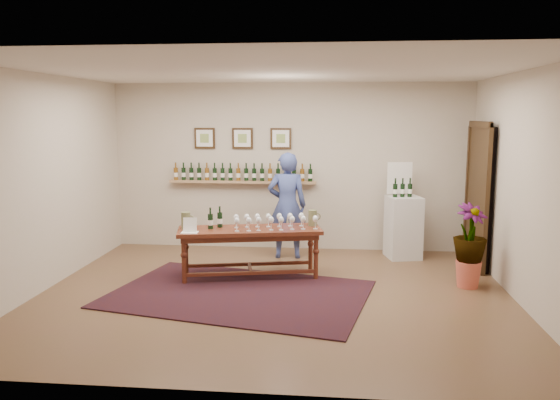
# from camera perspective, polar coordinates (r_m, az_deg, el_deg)

# --- Properties ---
(ground) EXTENTS (6.00, 6.00, 0.00)m
(ground) POSITION_cam_1_polar(r_m,az_deg,el_deg) (7.07, -0.65, -9.86)
(ground) COLOR brown
(ground) RESTS_ON ground
(room_shell) EXTENTS (6.00, 6.00, 6.00)m
(room_shell) POSITION_cam_1_polar(r_m,az_deg,el_deg) (8.70, 14.69, 0.99)
(room_shell) COLOR beige
(room_shell) RESTS_ON ground
(rug) EXTENTS (3.56, 2.75, 0.02)m
(rug) POSITION_cam_1_polar(r_m,az_deg,el_deg) (7.09, -4.31, -9.74)
(rug) COLOR #48160C
(rug) RESTS_ON ground
(tasting_table) EXTENTS (2.07, 1.03, 0.70)m
(tasting_table) POSITION_cam_1_polar(r_m,az_deg,el_deg) (7.65, -3.18, -3.76)
(tasting_table) COLOR #4F1C13
(tasting_table) RESTS_ON ground
(table_glasses) EXTENTS (1.47, 0.66, 0.20)m
(table_glasses) POSITION_cam_1_polar(r_m,az_deg,el_deg) (7.60, -0.53, -2.24)
(table_glasses) COLOR white
(table_glasses) RESTS_ON tasting_table
(table_bottles) EXTENTS (0.35, 0.25, 0.34)m
(table_bottles) POSITION_cam_1_polar(r_m,az_deg,el_deg) (7.66, -6.80, -1.70)
(table_bottles) COLOR black
(table_bottles) RESTS_ON tasting_table
(pitcher_left) EXTENTS (0.18, 0.18, 0.24)m
(pitcher_left) POSITION_cam_1_polar(r_m,az_deg,el_deg) (7.66, -9.81, -2.14)
(pitcher_left) COLOR #62653E
(pitcher_left) RESTS_ON tasting_table
(pitcher_right) EXTENTS (0.16, 0.16, 0.23)m
(pitcher_right) POSITION_cam_1_polar(r_m,az_deg,el_deg) (7.80, 3.42, -1.88)
(pitcher_right) COLOR #62653E
(pitcher_right) RESTS_ON tasting_table
(menu_card) EXTENTS (0.23, 0.17, 0.20)m
(menu_card) POSITION_cam_1_polar(r_m,az_deg,el_deg) (7.45, -9.40, -2.59)
(menu_card) COLOR white
(menu_card) RESTS_ON tasting_table
(display_pedestal) EXTENTS (0.59, 0.59, 0.99)m
(display_pedestal) POSITION_cam_1_polar(r_m,az_deg,el_deg) (8.94, 12.76, -2.80)
(display_pedestal) COLOR silver
(display_pedestal) RESTS_ON ground
(pedestal_bottles) EXTENTS (0.34, 0.16, 0.33)m
(pedestal_bottles) POSITION_cam_1_polar(r_m,az_deg,el_deg) (8.79, 12.69, 1.36)
(pedestal_bottles) COLOR black
(pedestal_bottles) RESTS_ON display_pedestal
(info_sign) EXTENTS (0.40, 0.11, 0.56)m
(info_sign) POSITION_cam_1_polar(r_m,az_deg,el_deg) (8.96, 12.39, 2.26)
(info_sign) COLOR white
(info_sign) RESTS_ON display_pedestal
(potted_plant) EXTENTS (0.70, 0.70, 0.97)m
(potted_plant) POSITION_cam_1_polar(r_m,az_deg,el_deg) (7.63, 19.20, -4.52)
(potted_plant) COLOR #CA5943
(potted_plant) RESTS_ON ground
(person) EXTENTS (0.65, 0.45, 1.70)m
(person) POSITION_cam_1_polar(r_m,az_deg,el_deg) (8.66, 0.74, -0.57)
(person) COLOR #394988
(person) RESTS_ON ground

